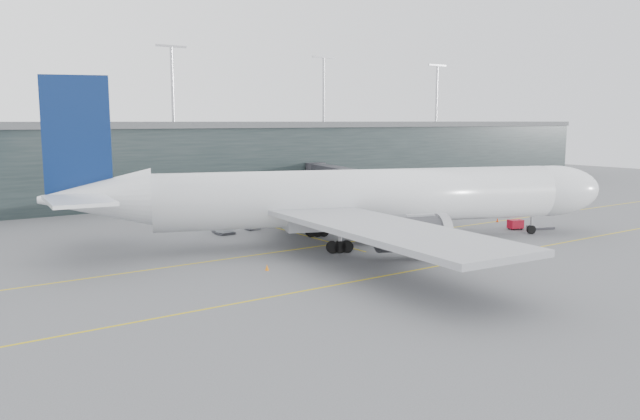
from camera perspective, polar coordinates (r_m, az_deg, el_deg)
ground at (r=79.03m, az=-3.21°, el=-3.05°), size 320.00×320.00×0.00m
taxiline_a at (r=75.72m, az=-1.61°, el=-3.53°), size 160.00×0.25×0.02m
taxiline_b at (r=63.31m, az=6.44°, el=-5.90°), size 160.00×0.25×0.02m
taxiline_lead_main at (r=98.57m, az=-6.87°, el=-0.86°), size 0.25×60.00×0.02m
terminal at (r=130.69m, az=-16.82°, el=4.41°), size 240.00×36.00×29.00m
main_aircraft at (r=78.42m, az=3.49°, el=1.08°), size 69.99×64.61×20.32m
jet_bridge at (r=112.96m, az=2.14°, el=2.95°), size 12.76×44.83×6.84m
gse_cart at (r=93.07m, az=17.43°, el=-1.23°), size 2.29×1.76×1.38m
baggage_dolly at (r=95.16m, az=19.51°, el=-1.49°), size 3.77×3.41×0.31m
uld_a at (r=85.72m, az=-8.69°, el=-1.52°), size 2.46×2.07×2.06m
uld_b at (r=87.20m, az=-9.10°, el=-1.46°), size 1.96×1.57×1.78m
uld_c at (r=88.82m, az=-6.20°, el=-1.27°), size 2.00×1.70×1.65m
cone_nose at (r=99.07m, az=15.91°, el=-0.89°), size 0.40×0.40×0.64m
cone_wing_stbd at (r=71.30m, az=11.08°, el=-4.10°), size 0.49×0.49×0.78m
cone_wing_port at (r=92.38m, az=-2.41°, el=-1.17°), size 0.49×0.49×0.78m
cone_tail at (r=64.90m, az=-4.87°, el=-5.24°), size 0.41×0.41×0.65m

